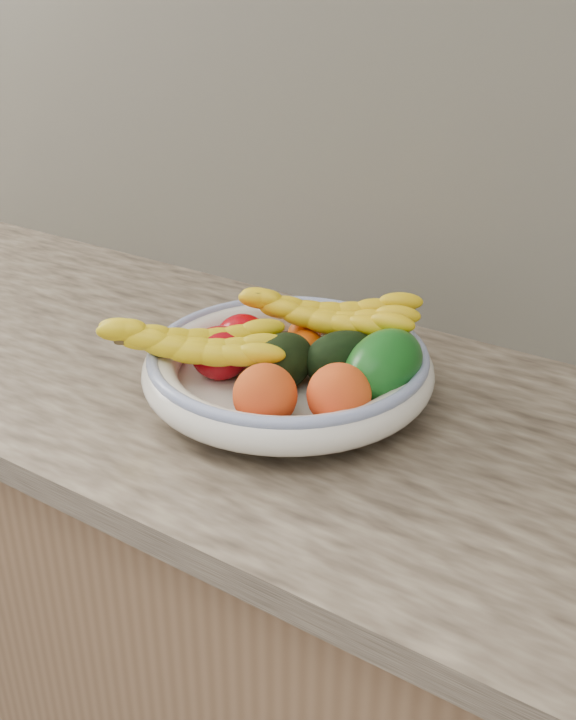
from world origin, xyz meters
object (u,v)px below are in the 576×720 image
(fruit_bowl, at_px, (288,368))
(green_mango, at_px, (384,367))
(banana_bunch_front, at_px, (193,349))
(banana_bunch_back, at_px, (327,320))

(fruit_bowl, distance_m, green_mango, 0.13)
(green_mango, xyz_separation_m, banana_bunch_front, (-0.23, -0.10, 0.01))
(green_mango, distance_m, banana_bunch_back, 0.14)
(fruit_bowl, bearing_deg, banana_bunch_front, -141.75)
(fruit_bowl, bearing_deg, green_mango, 11.10)
(green_mango, height_order, banana_bunch_front, green_mango)
(fruit_bowl, distance_m, banana_bunch_back, 0.10)
(fruit_bowl, distance_m, banana_bunch_front, 0.13)
(banana_bunch_back, height_order, banana_bunch_front, banana_bunch_back)
(fruit_bowl, relative_size, green_mango, 2.92)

